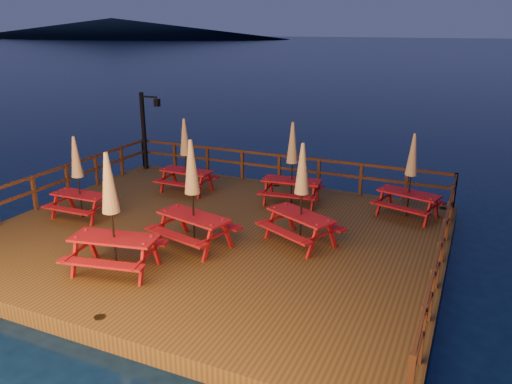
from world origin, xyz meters
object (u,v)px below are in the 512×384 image
lamp_post (147,124)px  picnic_table_2 (111,211)px  picnic_table_1 (192,192)px  picnic_table_0 (185,154)px

lamp_post → picnic_table_2: bearing=-59.3°
lamp_post → picnic_table_1: bearing=-45.8°
lamp_post → picnic_table_2: lamp_post is taller
lamp_post → picnic_table_0: 3.39m
picnic_table_0 → picnic_table_2: (1.59, -5.65, 0.16)m
picnic_table_2 → picnic_table_0: bearing=94.2°
picnic_table_1 → lamp_post: bearing=147.7°
picnic_table_2 → picnic_table_1: bearing=52.7°
picnic_table_1 → picnic_table_2: picnic_table_2 is taller
picnic_table_0 → picnic_table_1: size_ratio=0.90×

